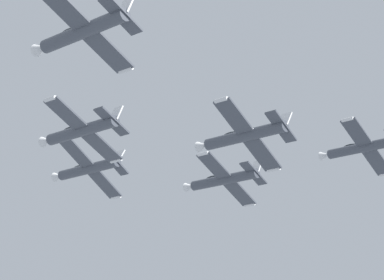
% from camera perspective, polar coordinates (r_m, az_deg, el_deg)
% --- Properties ---
extents(airplane_lead, '(8.28, 10.35, 5.41)m').
position_cam_1_polar(airplane_lead, '(88.61, -7.37, -2.04)').
color(airplane_lead, '#474C56').
extents(airplane_left_inner, '(8.78, 10.35, 4.46)m').
position_cam_1_polar(airplane_left_inner, '(75.64, -7.87, 0.65)').
color(airplane_left_inner, '#474C56').
extents(airplane_right_inner, '(8.66, 10.35, 4.71)m').
position_cam_1_polar(airplane_right_inner, '(89.61, 2.22, -2.82)').
color(airplane_right_inner, '#474C56').
extents(airplane_left_outer, '(8.31, 10.35, 5.34)m').
position_cam_1_polar(airplane_left_outer, '(74.63, 3.67, 0.30)').
color(airplane_left_outer, '#474C56').
extents(airplane_right_outer, '(8.86, 10.35, 4.26)m').
position_cam_1_polar(airplane_right_outer, '(62.12, -7.76, 7.59)').
color(airplane_right_outer, '#474C56').
extents(airplane_trailing, '(8.45, 10.35, 5.11)m').
position_cam_1_polar(airplane_trailing, '(92.95, 11.95, -0.52)').
color(airplane_trailing, '#474C56').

